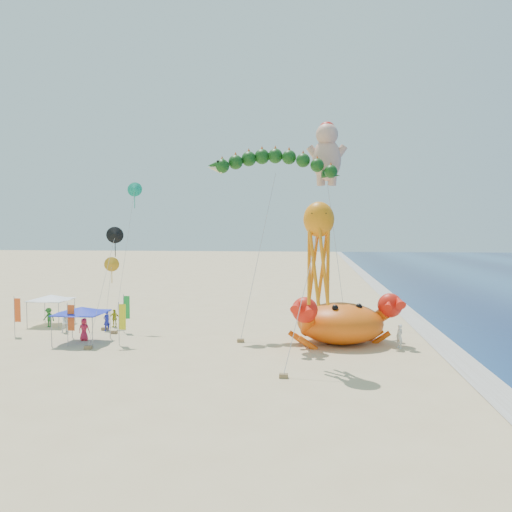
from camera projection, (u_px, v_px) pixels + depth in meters
The scene contains 11 objects.
ground at pixel (280, 346), 36.54m from camera, with size 320.00×320.00×0.00m, color #D1B784.
foam_strip at pixel (450, 350), 35.18m from camera, with size 320.00×320.00×0.00m, color silver.
crab_inflatable at pixel (340, 322), 37.15m from camera, with size 8.69×7.47×3.81m.
dragon_kite at pixel (274, 167), 41.58m from camera, with size 10.98×6.80×14.99m.
cherub_kite at pixel (327, 152), 43.16m from camera, with size 3.03×6.95×17.84m.
octopus_kite at pixel (319, 245), 30.82m from camera, with size 3.19×3.84×10.25m.
canopy_blue at pixel (82, 310), 37.66m from camera, with size 3.71×3.71×2.71m.
canopy_white at pixel (51, 298), 44.74m from camera, with size 3.50×3.50×2.71m.
feather_flags at pixel (84, 314), 38.56m from camera, with size 10.08×5.27×3.20m.
beachgoers at pixel (105, 323), 41.18m from camera, with size 30.10×5.90×1.73m.
small_kites at pixel (120, 240), 41.86m from camera, with size 3.98×9.48×12.79m.
Camera 1 is at (2.37, -36.11, 8.51)m, focal length 35.00 mm.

